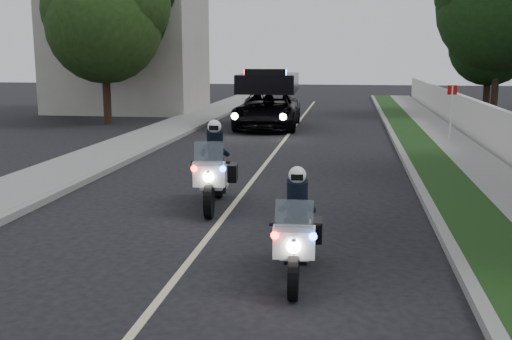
{
  "coord_description": "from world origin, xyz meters",
  "views": [
    {
      "loc": [
        2.4,
        -7.32,
        3.16
      ],
      "look_at": [
        0.67,
        4.0,
        1.0
      ],
      "focal_mm": 42.77,
      "sensor_mm": 36.0,
      "label": 1
    }
  ],
  "objects": [
    {
      "name": "ground",
      "position": [
        0.0,
        0.0,
        0.0
      ],
      "size": [
        120.0,
        120.0,
        0.0
      ],
      "primitive_type": "plane",
      "color": "black",
      "rests_on": "ground"
    },
    {
      "name": "curb_right",
      "position": [
        4.1,
        10.0,
        0.07
      ],
      "size": [
        0.2,
        60.0,
        0.15
      ],
      "primitive_type": "cube",
      "color": "gray",
      "rests_on": "ground"
    },
    {
      "name": "grass_verge",
      "position": [
        4.8,
        10.0,
        0.08
      ],
      "size": [
        1.2,
        60.0,
        0.16
      ],
      "primitive_type": "cube",
      "color": "#193814",
      "rests_on": "ground"
    },
    {
      "name": "sidewalk_right",
      "position": [
        6.1,
        10.0,
        0.08
      ],
      "size": [
        1.4,
        60.0,
        0.16
      ],
      "primitive_type": "cube",
      "color": "gray",
      "rests_on": "ground"
    },
    {
      "name": "curb_left",
      "position": [
        -4.1,
        10.0,
        0.07
      ],
      "size": [
        0.2,
        60.0,
        0.15
      ],
      "primitive_type": "cube",
      "color": "gray",
      "rests_on": "ground"
    },
    {
      "name": "sidewalk_left",
      "position": [
        -5.2,
        10.0,
        0.08
      ],
      "size": [
        2.0,
        60.0,
        0.16
      ],
      "primitive_type": "cube",
      "color": "gray",
      "rests_on": "ground"
    },
    {
      "name": "building_far",
      "position": [
        -10.0,
        26.0,
        3.5
      ],
      "size": [
        8.0,
        6.0,
        7.0
      ],
      "primitive_type": "cube",
      "color": "#A8A396",
      "rests_on": "ground"
    },
    {
      "name": "lane_marking",
      "position": [
        0.0,
        10.0,
        0.0
      ],
      "size": [
        0.12,
        50.0,
        0.01
      ],
      "primitive_type": "cube",
      "color": "#BFB78C",
      "rests_on": "ground"
    },
    {
      "name": "police_moto_left",
      "position": [
        -0.37,
        4.95,
        0.0
      ],
      "size": [
        0.98,
        2.23,
        1.84
      ],
      "primitive_type": null,
      "rotation": [
        0.0,
        0.0,
        0.11
      ],
      "color": "white",
      "rests_on": "ground"
    },
    {
      "name": "police_moto_right",
      "position": [
        1.7,
        1.05,
        0.0
      ],
      "size": [
        0.75,
        1.93,
        1.61
      ],
      "primitive_type": null,
      "rotation": [
        0.0,
        0.0,
        0.05
      ],
      "color": "white",
      "rests_on": "ground"
    },
    {
      "name": "police_suv",
      "position": [
        -1.14,
        19.15,
        0.0
      ],
      "size": [
        2.86,
        5.81,
        2.78
      ],
      "primitive_type": "imported",
      "rotation": [
        0.0,
        0.0,
        0.04
      ],
      "color": "black",
      "rests_on": "ground"
    },
    {
      "name": "bicycle",
      "position": [
        -2.2,
        23.8,
        0.0
      ],
      "size": [
        0.7,
        1.79,
        0.92
      ],
      "primitive_type": "imported",
      "rotation": [
        0.0,
        0.0,
        0.05
      ],
      "color": "black",
      "rests_on": "ground"
    },
    {
      "name": "cyclist",
      "position": [
        -2.2,
        23.8,
        0.0
      ],
      "size": [
        0.59,
        0.43,
        1.52
      ],
      "primitive_type": "imported",
      "rotation": [
        0.0,
        0.0,
        3.01
      ],
      "color": "black",
      "rests_on": "ground"
    },
    {
      "name": "sign_post",
      "position": [
        6.0,
        15.26,
        0.0
      ],
      "size": [
        0.36,
        0.36,
        2.18
      ],
      "primitive_type": null,
      "rotation": [
        0.0,
        0.0,
        0.06
      ],
      "color": "#A30D0B",
      "rests_on": "ground"
    },
    {
      "name": "tree_right_d",
      "position": [
        9.8,
        25.87,
        0.0
      ],
      "size": [
        7.52,
        7.52,
        10.67
      ],
      "primitive_type": null,
      "rotation": [
        0.0,
        0.0,
        -0.19
      ],
      "color": "#193A13",
      "rests_on": "ground"
    },
    {
      "name": "tree_right_e",
      "position": [
        9.64,
        26.97,
        0.0
      ],
      "size": [
        5.11,
        5.11,
        7.17
      ],
      "primitive_type": null,
      "rotation": [
        0.0,
        0.0,
        -0.21
      ],
      "color": "black",
      "rests_on": "ground"
    },
    {
      "name": "tree_left_near",
      "position": [
        -8.67,
        19.51,
        0.0
      ],
      "size": [
        6.08,
        6.08,
        8.71
      ],
      "primitive_type": null,
      "rotation": [
        0.0,
        0.0,
        -0.18
      ],
      "color": "#213F15",
      "rests_on": "ground"
    },
    {
      "name": "tree_left_far",
      "position": [
        -9.82,
        23.25,
        0.0
      ],
      "size": [
        8.36,
        8.36,
        10.97
      ],
      "primitive_type": null,
      "rotation": [
        0.0,
        0.0,
        -0.33
      ],
      "color": "black",
      "rests_on": "ground"
    }
  ]
}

